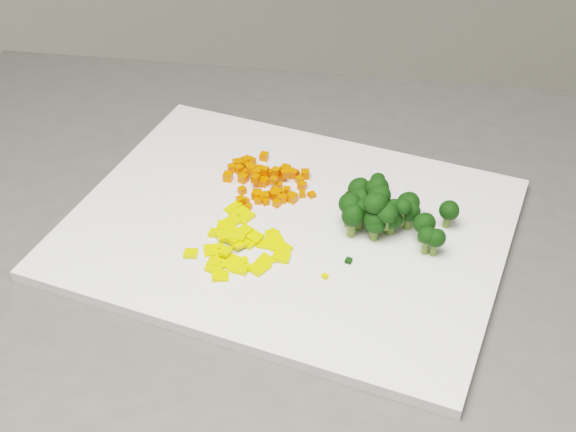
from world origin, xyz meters
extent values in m
cube|color=white|center=(-0.02, 0.57, 0.91)|extent=(0.60, 0.58, 0.01)
cube|color=#F24B02|center=(-0.06, 0.68, 0.92)|extent=(0.01, 0.01, 0.01)
cube|color=#F24B02|center=(-0.04, 0.61, 0.92)|extent=(0.01, 0.01, 0.01)
cube|color=#F24B02|center=(-0.05, 0.67, 0.92)|extent=(0.01, 0.01, 0.01)
cube|color=#F24B02|center=(0.00, 0.60, 0.92)|extent=(0.01, 0.01, 0.01)
cube|color=#F24B02|center=(0.00, 0.66, 0.92)|extent=(0.01, 0.01, 0.01)
cube|color=#F24B02|center=(-0.02, 0.61, 0.92)|extent=(0.01, 0.01, 0.01)
cube|color=#F24B02|center=(-0.02, 0.61, 0.92)|extent=(0.01, 0.01, 0.01)
cube|color=#F24B02|center=(-0.04, 0.68, 0.92)|extent=(0.01, 0.01, 0.01)
cube|color=#F24B02|center=(0.00, 0.61, 0.92)|extent=(0.01, 0.01, 0.01)
cube|color=#F24B02|center=(-0.04, 0.64, 0.93)|extent=(0.01, 0.01, 0.01)
cube|color=#F24B02|center=(-0.06, 0.61, 0.92)|extent=(0.01, 0.01, 0.01)
cube|color=#F24B02|center=(-0.06, 0.61, 0.92)|extent=(0.01, 0.01, 0.01)
cube|color=#F24B02|center=(0.01, 0.64, 0.92)|extent=(0.01, 0.01, 0.01)
cube|color=#F24B02|center=(-0.06, 0.63, 0.92)|extent=(0.01, 0.01, 0.01)
cube|color=#F24B02|center=(-0.05, 0.66, 0.92)|extent=(0.01, 0.01, 0.01)
cube|color=#F24B02|center=(-0.01, 0.62, 0.92)|extent=(0.01, 0.01, 0.01)
cube|color=#F24B02|center=(-0.07, 0.66, 0.92)|extent=(0.01, 0.01, 0.01)
cube|color=#F24B02|center=(-0.04, 0.69, 0.92)|extent=(0.01, 0.01, 0.01)
cube|color=#F24B02|center=(0.01, 0.63, 0.92)|extent=(0.01, 0.01, 0.01)
cube|color=#F24B02|center=(-0.04, 0.62, 0.92)|extent=(0.01, 0.01, 0.01)
cube|color=#F24B02|center=(-0.01, 0.63, 0.92)|extent=(0.01, 0.01, 0.01)
cube|color=#F24B02|center=(-0.04, 0.69, 0.92)|extent=(0.01, 0.01, 0.01)
cube|color=#F24B02|center=(0.00, 0.64, 0.92)|extent=(0.01, 0.01, 0.01)
cube|color=#F24B02|center=(-0.04, 0.62, 0.92)|extent=(0.01, 0.01, 0.01)
cube|color=#F24B02|center=(-0.03, 0.65, 0.93)|extent=(0.01, 0.01, 0.01)
cube|color=#F24B02|center=(-0.02, 0.65, 0.92)|extent=(0.01, 0.01, 0.01)
cube|color=#F24B02|center=(-0.04, 0.64, 0.92)|extent=(0.01, 0.01, 0.01)
cube|color=#F24B02|center=(-0.05, 0.69, 0.92)|extent=(0.01, 0.01, 0.01)
cube|color=#F24B02|center=(0.01, 0.65, 0.92)|extent=(0.01, 0.01, 0.01)
cube|color=#F24B02|center=(0.01, 0.65, 0.92)|extent=(0.01, 0.01, 0.01)
cube|color=#F24B02|center=(-0.04, 0.61, 0.92)|extent=(0.01, 0.01, 0.01)
cube|color=#F24B02|center=(-0.04, 0.61, 0.92)|extent=(0.01, 0.01, 0.01)
cube|color=#F24B02|center=(-0.03, 0.65, 0.92)|extent=(0.01, 0.01, 0.01)
cube|color=#F24B02|center=(-0.01, 0.65, 0.92)|extent=(0.01, 0.01, 0.01)
cube|color=#F24B02|center=(-0.04, 0.67, 0.92)|extent=(0.01, 0.01, 0.01)
cube|color=#F24B02|center=(-0.02, 0.62, 0.92)|extent=(0.01, 0.01, 0.01)
cube|color=#F24B02|center=(-0.03, 0.65, 0.92)|extent=(0.01, 0.01, 0.01)
cube|color=#F24B02|center=(-0.02, 0.64, 0.92)|extent=(0.01, 0.01, 0.01)
cube|color=#F24B02|center=(0.00, 0.66, 0.92)|extent=(0.01, 0.01, 0.01)
cube|color=#F24B02|center=(-0.03, 0.64, 0.92)|extent=(0.01, 0.01, 0.01)
cube|color=#F24B02|center=(-0.03, 0.64, 0.92)|extent=(0.01, 0.01, 0.01)
cube|color=#F24B02|center=(-0.03, 0.65, 0.92)|extent=(0.01, 0.01, 0.01)
cube|color=#F24B02|center=(0.01, 0.61, 0.92)|extent=(0.01, 0.01, 0.01)
cube|color=#F24B02|center=(-0.01, 0.65, 0.93)|extent=(0.01, 0.01, 0.01)
cube|color=#F24B02|center=(-0.01, 0.66, 0.92)|extent=(0.01, 0.01, 0.01)
cube|color=#F24B02|center=(-0.02, 0.66, 0.92)|extent=(0.01, 0.01, 0.01)
cube|color=#F24B02|center=(-0.04, 0.65, 0.92)|extent=(0.01, 0.01, 0.01)
cube|color=#F24B02|center=(-0.02, 0.62, 0.92)|extent=(0.01, 0.01, 0.01)
cube|color=#F24B02|center=(-0.02, 0.60, 0.92)|extent=(0.01, 0.01, 0.01)
cube|color=#F24B02|center=(0.00, 0.65, 0.92)|extent=(0.01, 0.01, 0.01)
cube|color=#F24B02|center=(-0.06, 0.60, 0.92)|extent=(0.01, 0.01, 0.01)
cube|color=#F24B02|center=(-0.05, 0.69, 0.92)|extent=(0.01, 0.01, 0.01)
cube|color=#F24B02|center=(0.02, 0.65, 0.92)|extent=(0.01, 0.01, 0.01)
cube|color=#F24B02|center=(-0.04, 0.66, 0.93)|extent=(0.01, 0.01, 0.01)
cube|color=#F24B02|center=(-0.05, 0.68, 0.92)|extent=(0.01, 0.01, 0.01)
cube|color=#F24B02|center=(-0.01, 0.62, 0.92)|extent=(0.01, 0.01, 0.01)
cube|color=#F24B02|center=(-0.04, 0.62, 0.92)|extent=(0.01, 0.01, 0.01)
cube|color=#F24B02|center=(-0.02, 0.70, 0.92)|extent=(0.01, 0.01, 0.01)
cube|color=#F24B02|center=(-0.03, 0.67, 0.92)|extent=(0.01, 0.01, 0.01)
cube|color=#F24B02|center=(-0.05, 0.66, 0.92)|extent=(0.01, 0.01, 0.01)
cube|color=yellow|center=(-0.07, 0.54, 0.92)|extent=(0.02, 0.02, 0.01)
cube|color=yellow|center=(-0.10, 0.53, 0.92)|extent=(0.02, 0.02, 0.01)
cube|color=yellow|center=(-0.08, 0.51, 0.91)|extent=(0.01, 0.01, 0.01)
cube|color=yellow|center=(-0.07, 0.55, 0.92)|extent=(0.02, 0.02, 0.01)
cube|color=yellow|center=(-0.08, 0.58, 0.92)|extent=(0.02, 0.02, 0.01)
cube|color=yellow|center=(-0.06, 0.54, 0.92)|extent=(0.02, 0.02, 0.01)
cube|color=yellow|center=(-0.06, 0.51, 0.91)|extent=(0.02, 0.02, 0.01)
cube|color=yellow|center=(-0.07, 0.60, 0.91)|extent=(0.02, 0.01, 0.00)
cube|color=yellow|center=(-0.04, 0.53, 0.91)|extent=(0.02, 0.02, 0.01)
cube|color=yellow|center=(-0.03, 0.52, 0.91)|extent=(0.02, 0.02, 0.01)
cube|color=yellow|center=(-0.10, 0.52, 0.91)|extent=(0.02, 0.02, 0.01)
cube|color=yellow|center=(-0.04, 0.55, 0.91)|extent=(0.02, 0.02, 0.00)
cube|color=yellow|center=(-0.13, 0.54, 0.91)|extent=(0.02, 0.02, 0.01)
cube|color=yellow|center=(-0.07, 0.50, 0.91)|extent=(0.03, 0.03, 0.01)
cube|color=yellow|center=(-0.08, 0.55, 0.92)|extent=(0.02, 0.02, 0.01)
cube|color=yellow|center=(-0.08, 0.55, 0.92)|extent=(0.02, 0.02, 0.01)
cube|color=yellow|center=(-0.08, 0.55, 0.92)|extent=(0.02, 0.03, 0.01)
cube|color=yellow|center=(-0.09, 0.55, 0.92)|extent=(0.02, 0.02, 0.01)
cube|color=yellow|center=(-0.08, 0.50, 0.91)|extent=(0.02, 0.02, 0.01)
cube|color=yellow|center=(-0.04, 0.51, 0.91)|extent=(0.01, 0.02, 0.00)
cube|color=yellow|center=(-0.05, 0.53, 0.91)|extent=(0.02, 0.02, 0.00)
cube|color=yellow|center=(-0.07, 0.60, 0.91)|extent=(0.02, 0.02, 0.00)
cube|color=yellow|center=(-0.10, 0.57, 0.91)|extent=(0.02, 0.02, 0.01)
cube|color=yellow|center=(-0.04, 0.51, 0.92)|extent=(0.02, 0.02, 0.01)
cube|color=yellow|center=(-0.11, 0.50, 0.91)|extent=(0.02, 0.02, 0.01)
cube|color=yellow|center=(-0.11, 0.51, 0.91)|extent=(0.02, 0.02, 0.01)
cube|color=yellow|center=(-0.06, 0.58, 0.91)|extent=(0.02, 0.02, 0.01)
cube|color=yellow|center=(-0.11, 0.52, 0.91)|extent=(0.02, 0.02, 0.01)
cube|color=yellow|center=(-0.09, 0.51, 0.91)|extent=(0.03, 0.03, 0.01)
cube|color=yellow|center=(-0.08, 0.54, 0.92)|extent=(0.02, 0.02, 0.01)
cube|color=yellow|center=(-0.07, 0.61, 0.91)|extent=(0.02, 0.02, 0.01)
cube|color=yellow|center=(-0.08, 0.55, 0.92)|extent=(0.02, 0.02, 0.01)
cube|color=yellow|center=(-0.11, 0.54, 0.91)|extent=(0.02, 0.02, 0.01)
cube|color=yellow|center=(-0.09, 0.57, 0.92)|extent=(0.02, 0.02, 0.01)
cube|color=yellow|center=(-0.04, 0.55, 0.91)|extent=(0.01, 0.01, 0.00)
cube|color=black|center=(0.03, 0.49, 0.92)|extent=(0.01, 0.01, 0.00)
cube|color=black|center=(-0.04, 0.65, 0.91)|extent=(0.01, 0.01, 0.00)
cube|color=#F24B02|center=(0.02, 0.61, 0.92)|extent=(0.01, 0.01, 0.01)
cube|color=yellow|center=(-0.01, 0.61, 0.91)|extent=(0.01, 0.01, 0.00)
cube|color=black|center=(-0.07, 0.54, 0.92)|extent=(0.01, 0.01, 0.01)
cube|color=black|center=(-0.06, 0.54, 0.91)|extent=(0.01, 0.01, 0.00)
cube|color=yellow|center=(-0.10, 0.54, 0.92)|extent=(0.01, 0.01, 0.01)
cube|color=yellow|center=(0.00, 0.47, 0.91)|extent=(0.01, 0.01, 0.00)
camera|label=1|loc=(-0.18, -0.12, 1.48)|focal=50.00mm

